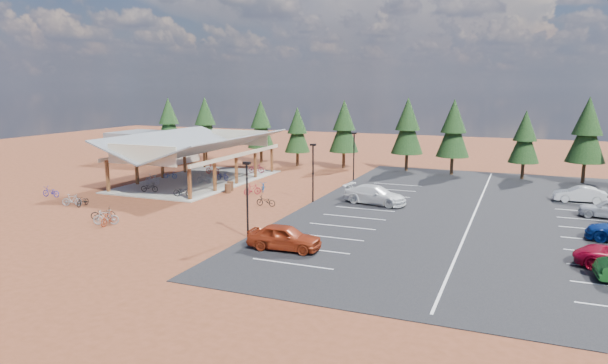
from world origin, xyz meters
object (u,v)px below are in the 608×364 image
Objects in this scene: outbuilding at (155,146)px; bike_15 at (252,189)px; bike_pavilion at (197,146)px; trash_bin_0 at (228,188)px; car_0 at (284,237)px; bike_12 at (103,213)px; bike_13 at (106,217)px; bike_6 at (223,176)px; car_9 at (579,194)px; bike_7 at (256,168)px; bike_9 at (72,200)px; trash_bin_1 at (230,186)px; lamp_post_1 at (313,169)px; bike_14 at (263,186)px; bike_2 at (170,175)px; bike_16 at (266,201)px; car_3 at (375,195)px; bike_5 at (204,178)px; bike_4 at (183,191)px; bike_8 at (83,201)px; lamp_post_2 at (354,153)px; lamp_post_0 at (247,194)px; bike_1 at (152,179)px; bike_3 at (213,169)px; bike_10 at (51,192)px; bike_11 at (109,219)px.

outbuilding is 6.39× the size of bike_15.
bike_pavilion reaches higher than trash_bin_0.
outbuilding is 43.96m from car_0.
bike_13 is at bearing -168.26° from bike_12.
bike_13 reaches higher than bike_6.
bike_7 is at bearing -99.03° from car_9.
bike_pavilion reaches higher than car_0.
car_0 reaches higher than bike_9.
trash_bin_1 is 0.52× the size of bike_15.
lamp_post_1 is 7.18m from bike_14.
bike_2 is 0.88× the size of bike_16.
outbuilding is at bearing 29.34° from bike_2.
bike_6 is at bearing 85.43° from car_3.
bike_9 is 16.47m from bike_16.
trash_bin_0 is at bearing -128.61° from bike_5.
car_3 is (16.94, -10.66, 0.18)m from bike_7.
bike_14 is at bearing -61.12° from bike_12.
car_0 is (9.83, -14.47, 0.31)m from bike_15.
bike_4 is at bearing -43.07° from bike_12.
bike_2 is at bearing 20.47° from bike_15.
outbuilding is 27.47m from bike_8.
lamp_post_2 is 11.43m from bike_14.
car_9 is (30.84, 6.85, 0.28)m from trash_bin_1.
bike_14 is 0.35× the size of car_3.
car_0 is at bearing -25.45° from lamp_post_0.
bike_9 is 0.94× the size of bike_12.
bike_7 reaches higher than bike_2.
bike_4 is (-11.67, -2.67, -2.40)m from lamp_post_1.
bike_1 is at bearing 36.83° from bike_15.
lamp_post_1 is at bearing -84.14° from bike_12.
lamp_post_1 is 2.89× the size of bike_12.
car_0 is (3.45, -25.64, -2.15)m from lamp_post_2.
bike_6 is at bearing -24.79° from bike_5.
lamp_post_0 is at bearing -127.42° from bike_6.
trash_bin_0 is at bearing -167.76° from bike_14.
bike_pavilion is 10.70× the size of bike_4.
lamp_post_1 is at bearing -115.93° from bike_3.
bike_16 is (5.83, -3.70, 0.00)m from trash_bin_0.
lamp_post_0 is at bearing -43.99° from outbuilding.
bike_10 is (-11.30, -4.39, -0.09)m from bike_4.
outbuilding is at bearing 151.11° from lamp_post_1.
bike_2 is 40.32m from car_9.
bike_11 is 0.89× the size of bike_14.
outbuilding is 25.29m from trash_bin_0.
bike_16 is (15.04, -4.33, -0.19)m from bike_1.
bike_2 is 0.85× the size of bike_12.
car_0 is at bearing -82.35° from lamp_post_2.
bike_2 reaches higher than bike_8.
bike_8 is at bearing 124.74° from car_3.
bike_14 is (6.46, 14.45, 0.04)m from bike_12.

